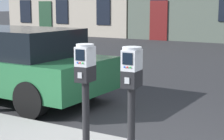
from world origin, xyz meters
The scene contains 3 objects.
parking_meter_near_kerb centered at (-0.48, -0.30, 1.02)m, with size 0.23×0.26×1.28m.
parking_meter_twin_adjacent centered at (0.15, -0.30, 1.02)m, with size 0.23×0.26×1.28m.
parked_car_silver_sedan centered at (-3.60, 1.45, 0.75)m, with size 4.47×1.95×1.42m.
Camera 1 is at (2.04, -4.00, 1.88)m, focal length 60.55 mm.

